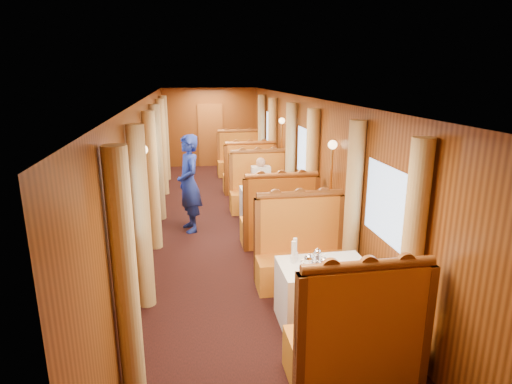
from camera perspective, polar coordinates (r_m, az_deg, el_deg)
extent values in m
cube|color=brown|center=(14.03, -6.06, 7.52)|extent=(0.80, 0.04, 2.00)
cube|color=white|center=(5.31, 8.95, -13.29)|extent=(1.05, 0.72, 0.75)
cube|color=#B24713|center=(4.64, 12.73, -20.37)|extent=(1.30, 0.55, 0.45)
cube|color=#B24713|center=(4.14, 14.38, -14.97)|extent=(1.30, 0.12, 0.80)
cylinder|color=brown|center=(3.94, 14.81, -9.43)|extent=(1.23, 0.10, 0.10)
cube|color=#B24713|center=(6.19, 6.14, -10.39)|extent=(1.30, 0.55, 0.45)
cube|color=#B24713|center=(6.14, 5.77, -4.27)|extent=(1.30, 0.12, 0.80)
cylinder|color=brown|center=(6.00, 5.89, -0.32)|extent=(1.23, 0.10, 0.10)
cube|color=white|center=(8.44, 1.61, -2.05)|extent=(1.05, 0.72, 0.75)
cube|color=#B24713|center=(7.61, 2.96, -5.24)|extent=(1.30, 0.55, 0.45)
cube|color=#B24713|center=(7.22, 3.39, -1.19)|extent=(1.30, 0.12, 0.80)
cylinder|color=brown|center=(7.10, 3.44, 2.21)|extent=(1.23, 0.10, 0.10)
cube|color=#B24713|center=(9.38, 0.51, -1.20)|extent=(1.30, 0.55, 0.45)
cube|color=#B24713|center=(9.43, 0.30, 2.81)|extent=(1.30, 0.12, 0.80)
cylinder|color=brown|center=(9.34, 0.30, 5.44)|extent=(1.23, 0.10, 0.10)
cube|color=white|center=(11.79, -1.60, 3.00)|extent=(1.05, 0.72, 0.75)
cube|color=#B24713|center=(10.90, -0.92, 1.17)|extent=(1.30, 0.55, 0.45)
cube|color=#B24713|center=(10.56, -0.76, 4.18)|extent=(1.30, 0.12, 0.80)
cylinder|color=brown|center=(10.48, -0.77, 6.54)|extent=(1.23, 0.10, 0.10)
cube|color=#B24713|center=(12.74, -2.18, 3.25)|extent=(1.30, 0.55, 0.45)
cube|color=#B24713|center=(12.83, -2.33, 6.18)|extent=(1.30, 0.12, 0.80)
cylinder|color=brown|center=(12.77, -2.35, 8.13)|extent=(1.23, 0.10, 0.10)
cube|color=silver|center=(5.04, 8.42, -10.01)|extent=(0.37, 0.30, 0.01)
cylinder|color=white|center=(5.15, 13.08, -9.73)|extent=(0.23, 0.23, 0.01)
cylinder|color=white|center=(5.16, 4.99, -8.87)|extent=(0.08, 0.08, 0.08)
cylinder|color=white|center=(5.11, 5.02, -7.52)|extent=(0.05, 0.05, 0.18)
cylinder|color=white|center=(5.25, 5.19, -8.42)|extent=(0.08, 0.08, 0.08)
cylinder|color=white|center=(5.20, 5.22, -7.09)|extent=(0.05, 0.05, 0.18)
cylinder|color=silver|center=(8.30, 1.55, 0.84)|extent=(0.06, 0.06, 0.14)
cylinder|color=silver|center=(11.68, -1.63, 5.11)|extent=(0.06, 0.06, 0.14)
cylinder|color=tan|center=(4.06, -17.05, -10.59)|extent=(0.22, 0.22, 2.35)
cylinder|color=tan|center=(5.50, -15.03, -3.51)|extent=(0.22, 0.22, 2.35)
cylinder|color=tan|center=(4.57, 20.07, -7.90)|extent=(0.22, 0.22, 2.35)
cylinder|color=tan|center=(5.88, 12.77, -2.12)|extent=(0.22, 0.22, 2.35)
cylinder|color=tan|center=(7.36, -13.67, 1.34)|extent=(0.22, 0.22, 2.35)
cylinder|color=tan|center=(8.88, -12.99, 3.76)|extent=(0.22, 0.22, 2.35)
cylinder|color=tan|center=(7.65, 7.41, 2.18)|extent=(0.22, 0.22, 2.35)
cylinder|color=tan|center=(9.12, 4.62, 4.41)|extent=(0.22, 0.22, 2.35)
cylinder|color=tan|center=(10.78, -12.41, 5.81)|extent=(0.22, 0.22, 2.35)
cylinder|color=tan|center=(12.32, -12.07, 7.00)|extent=(0.22, 0.22, 2.35)
cylinder|color=tan|center=(10.98, 2.20, 6.33)|extent=(0.22, 0.22, 2.35)
cylinder|color=tan|center=(12.50, 0.77, 7.45)|extent=(0.22, 0.22, 2.35)
cylinder|color=#BF8C3F|center=(6.50, -14.28, -2.86)|extent=(0.04, 0.04, 1.85)
sphere|color=#FFD18C|center=(6.27, -14.86, 5.46)|extent=(0.14, 0.14, 0.14)
cylinder|color=#BF8C3F|center=(6.83, 9.80, -1.71)|extent=(0.04, 0.04, 1.85)
sphere|color=#FFD18C|center=(6.61, 10.18, 6.23)|extent=(0.14, 0.14, 0.14)
cylinder|color=#BF8C3F|center=(9.88, -12.70, 3.45)|extent=(0.04, 0.04, 1.85)
sphere|color=#FFD18C|center=(9.73, -13.03, 8.96)|extent=(0.14, 0.14, 0.14)
cylinder|color=#BF8C3F|center=(10.10, 3.39, 4.06)|extent=(0.04, 0.04, 1.85)
sphere|color=#FFD18C|center=(9.95, 3.48, 9.46)|extent=(0.14, 0.14, 0.14)
imported|color=navy|center=(8.13, -8.92, 1.11)|extent=(0.60, 0.76, 1.85)
cube|color=beige|center=(9.15, 0.63, 1.77)|extent=(0.40, 0.24, 0.55)
sphere|color=tan|center=(9.07, 0.63, 3.98)|extent=(0.20, 0.20, 0.20)
cube|color=beige|center=(9.04, 0.81, 0.10)|extent=(0.36, 0.30, 0.14)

